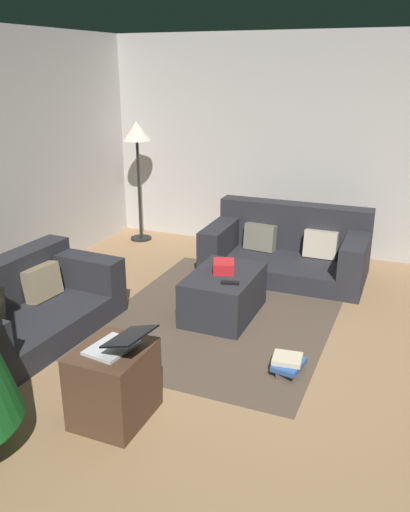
{
  "coord_description": "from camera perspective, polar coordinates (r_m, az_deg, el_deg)",
  "views": [
    {
      "loc": [
        -3.33,
        -0.83,
        2.24
      ],
      "look_at": [
        0.47,
        0.77,
        0.75
      ],
      "focal_mm": 37.55,
      "sensor_mm": 36.0,
      "label": 1
    }
  ],
  "objects": [
    {
      "name": "ottoman",
      "position": [
        5.0,
        2.0,
        -4.11
      ],
      "size": [
        0.86,
        0.58,
        0.42
      ],
      "primitive_type": "cube",
      "color": "#26262B",
      "rests_on": "ground_plane"
    },
    {
      "name": "area_rug",
      "position": [
        5.09,
        1.97,
        -6.24
      ],
      "size": [
        2.6,
        2.0,
        0.01
      ],
      "primitive_type": "cube",
      "color": "brown",
      "rests_on": "ground_plane"
    },
    {
      "name": "ground_plane",
      "position": [
        4.1,
        7.54,
        -13.47
      ],
      "size": [
        6.4,
        6.4,
        0.0
      ],
      "primitive_type": "plane",
      "color": "#93704C"
    },
    {
      "name": "laptop",
      "position": [
        3.47,
        -9.23,
        -9.17
      ],
      "size": [
        0.36,
        0.43,
        0.18
      ],
      "color": "silver",
      "rests_on": "side_table"
    },
    {
      "name": "book_stack",
      "position": [
        4.22,
        8.81,
        -11.37
      ],
      "size": [
        0.3,
        0.25,
        0.13
      ],
      "color": "#4C423D",
      "rests_on": "ground_plane"
    },
    {
      "name": "corner_partition",
      "position": [
        6.59,
        15.55,
        10.94
      ],
      "size": [
        0.12,
        6.4,
        2.6
      ],
      "primitive_type": "cube",
      "color": "#B5B0AB",
      "rests_on": "ground_plane"
    },
    {
      "name": "couch_right",
      "position": [
        6.08,
        8.85,
        0.75
      ],
      "size": [
        1.02,
        1.75,
        0.74
      ],
      "rotation": [
        0.0,
        0.0,
        1.59
      ],
      "color": "#26262B",
      "rests_on": "ground_plane"
    },
    {
      "name": "side_table",
      "position": [
        3.66,
        -9.69,
        -13.24
      ],
      "size": [
        0.52,
        0.44,
        0.52
      ],
      "primitive_type": "cube",
      "color": "#4C3323",
      "rests_on": "ground_plane"
    },
    {
      "name": "tv_remote",
      "position": [
        4.68,
        2.69,
        -2.87
      ],
      "size": [
        0.09,
        0.17,
        0.02
      ],
      "primitive_type": "cube",
      "rotation": [
        0.0,
        0.0,
        0.25
      ],
      "color": "black",
      "rests_on": "ottoman"
    },
    {
      "name": "corner_lamp",
      "position": [
        7.0,
        -7.26,
        12.15
      ],
      "size": [
        0.36,
        0.36,
        1.56
      ],
      "color": "black",
      "rests_on": "ground_plane"
    },
    {
      "name": "couch_left",
      "position": [
        4.86,
        -19.11,
        -5.36
      ],
      "size": [
        1.72,
        0.96,
        0.64
      ],
      "rotation": [
        0.0,
        0.0,
        3.09
      ],
      "color": "#26262B",
      "rests_on": "ground_plane"
    },
    {
      "name": "gift_box",
      "position": [
        4.95,
        2.0,
        -1.11
      ],
      "size": [
        0.29,
        0.26,
        0.1
      ],
      "primitive_type": "cube",
      "rotation": [
        0.0,
        0.0,
        0.36
      ],
      "color": "red",
      "rests_on": "ottoman"
    }
  ]
}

